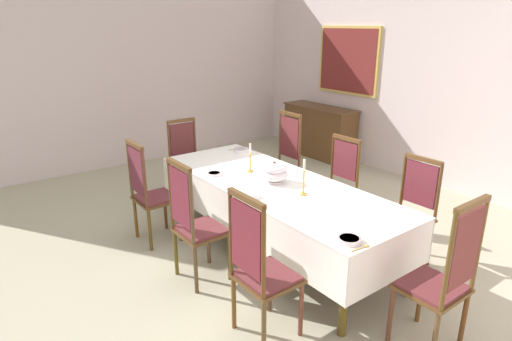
% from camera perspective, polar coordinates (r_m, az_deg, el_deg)
% --- Properties ---
extents(ground, '(7.73, 6.27, 0.04)m').
position_cam_1_polar(ground, '(4.75, 2.42, -10.53)').
color(ground, '#AEA78C').
extents(back_wall, '(7.73, 0.08, 3.41)m').
position_cam_1_polar(back_wall, '(6.66, 24.74, 11.96)').
color(back_wall, beige).
rests_on(back_wall, ground).
extents(left_wall, '(0.08, 6.27, 3.41)m').
position_cam_1_polar(left_wall, '(7.59, -16.99, 13.46)').
color(left_wall, beige).
rests_on(left_wall, ground).
extents(dining_table, '(2.90, 1.05, 0.76)m').
position_cam_1_polar(dining_table, '(4.44, 2.46, -2.48)').
color(dining_table, '#5A2F18').
rests_on(dining_table, ground).
extents(tablecloth, '(2.92, 1.07, 0.42)m').
position_cam_1_polar(tablecloth, '(4.45, 2.46, -2.93)').
color(tablecloth, white).
rests_on(tablecloth, dining_table).
extents(chair_south_a, '(0.44, 0.42, 1.15)m').
position_cam_1_polar(chair_south_a, '(4.81, -13.73, -2.69)').
color(chair_south_a, '#5B3012').
rests_on(chair_south_a, ground).
extents(chair_north_a, '(0.44, 0.42, 1.21)m').
position_cam_1_polar(chair_north_a, '(5.74, 3.47, 1.56)').
color(chair_north_a, '#51341A').
rests_on(chair_north_a, ground).
extents(chair_south_b, '(0.44, 0.42, 1.18)m').
position_cam_1_polar(chair_south_b, '(4.00, -8.09, -6.66)').
color(chair_south_b, brown).
rests_on(chair_south_b, ground).
extents(chair_north_b, '(0.44, 0.42, 1.08)m').
position_cam_1_polar(chair_north_b, '(5.09, 10.47, -1.50)').
color(chair_north_b, brown).
rests_on(chair_north_b, ground).
extents(chair_south_c, '(0.44, 0.42, 1.20)m').
position_cam_1_polar(chair_south_c, '(3.27, 0.52, -12.52)').
color(chair_south_c, '#4D3021').
rests_on(chair_south_c, ground).
extents(chair_north_c, '(0.44, 0.42, 1.08)m').
position_cam_1_polar(chair_north_c, '(4.55, 19.52, -4.86)').
color(chair_north_c, '#553213').
rests_on(chair_north_c, ground).
extents(chair_head_west, '(0.42, 0.44, 1.09)m').
position_cam_1_polar(chair_head_west, '(5.94, -8.97, 1.55)').
color(chair_head_west, brown).
rests_on(chair_head_west, ground).
extents(chair_head_east, '(0.42, 0.44, 1.23)m').
position_cam_1_polar(chair_head_east, '(3.40, 23.28, -12.68)').
color(chair_head_east, brown).
rests_on(chair_head_east, ground).
extents(soup_tureen, '(0.28, 0.28, 0.22)m').
position_cam_1_polar(soup_tureen, '(4.38, 2.40, -0.22)').
color(soup_tureen, white).
rests_on(soup_tureen, tablecloth).
extents(candlestick_west, '(0.07, 0.07, 0.32)m').
position_cam_1_polar(candlestick_west, '(4.68, -0.76, 1.27)').
color(candlestick_west, gold).
rests_on(candlestick_west, tablecloth).
extents(candlestick_east, '(0.07, 0.07, 0.35)m').
position_cam_1_polar(candlestick_east, '(4.07, 6.26, -1.36)').
color(candlestick_east, gold).
rests_on(candlestick_east, tablecloth).
extents(bowl_near_left, '(0.18, 0.18, 0.03)m').
position_cam_1_polar(bowl_near_left, '(3.32, 12.11, -8.81)').
color(bowl_near_left, white).
rests_on(bowl_near_left, tablecloth).
extents(bowl_near_right, '(0.19, 0.19, 0.04)m').
position_cam_1_polar(bowl_near_right, '(5.47, -1.91, 2.74)').
color(bowl_near_right, white).
rests_on(bowl_near_right, tablecloth).
extents(bowl_far_left, '(0.14, 0.14, 0.03)m').
position_cam_1_polar(bowl_far_left, '(4.64, -5.50, -0.41)').
color(bowl_far_left, white).
rests_on(bowl_far_left, tablecloth).
extents(bowl_far_right, '(0.15, 0.15, 0.04)m').
position_cam_1_polar(bowl_far_right, '(4.03, -0.50, -3.28)').
color(bowl_far_right, white).
rests_on(bowl_far_right, tablecloth).
extents(spoon_primary, '(0.03, 0.18, 0.01)m').
position_cam_1_polar(spoon_primary, '(3.28, 14.02, -9.63)').
color(spoon_primary, gold).
rests_on(spoon_primary, tablecloth).
extents(spoon_secondary, '(0.06, 0.17, 0.01)m').
position_cam_1_polar(spoon_secondary, '(5.58, -2.40, 2.87)').
color(spoon_secondary, gold).
rests_on(spoon_secondary, tablecloth).
extents(sideboard, '(1.44, 0.48, 0.90)m').
position_cam_1_polar(sideboard, '(7.93, 8.27, 5.09)').
color(sideboard, '#56381C').
rests_on(sideboard, ground).
extents(framed_painting, '(1.26, 0.05, 1.11)m').
position_cam_1_polar(framed_painting, '(7.69, 11.95, 13.91)').
color(framed_painting, '#D1B251').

